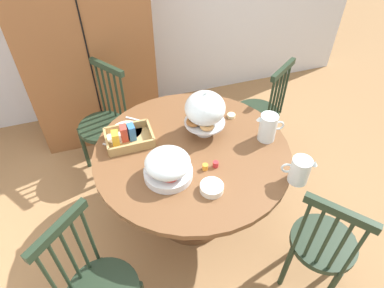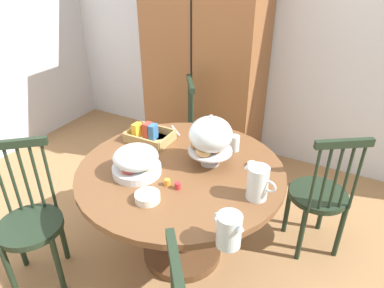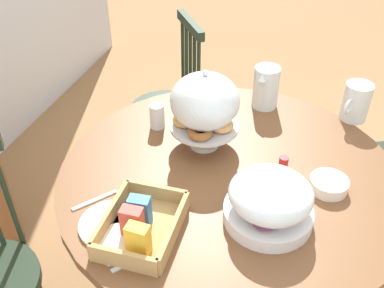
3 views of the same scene
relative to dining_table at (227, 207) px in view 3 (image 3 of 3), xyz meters
name	(u,v)px [view 3 (image 3 of 3)]	position (x,y,z in m)	size (l,w,h in m)	color
ground_plane	(248,284)	(0.06, -0.12, -0.55)	(10.00, 10.00, 0.00)	#997047
dining_table	(227,207)	(0.00, 0.00, 0.00)	(1.31, 1.31, 0.74)	brown
windsor_chair_by_cabinet	(169,109)	(0.80, 0.52, -0.10)	(0.46, 0.46, 0.97)	#1E2D1E
pastry_stand_with_dome	(205,104)	(0.14, 0.14, 0.39)	(0.28, 0.28, 0.34)	silver
fruit_platter_covered	(270,201)	(-0.21, -0.17, 0.28)	(0.30, 0.30, 0.18)	silver
orange_juice_pitcher	(356,103)	(0.52, -0.45, 0.27)	(0.19, 0.12, 0.17)	silver
milk_pitcher	(266,89)	(0.52, -0.06, 0.28)	(0.20, 0.12, 0.20)	silver
cereal_basket	(140,226)	(-0.39, 0.21, 0.23)	(0.32, 0.24, 0.12)	tan
china_plate_large	(112,224)	(-0.38, 0.32, 0.20)	(0.22, 0.22, 0.01)	white
china_plate_small	(117,242)	(-0.45, 0.27, 0.21)	(0.15, 0.15, 0.01)	white
cereal_bowl	(329,184)	(0.00, -0.36, 0.21)	(0.14, 0.14, 0.04)	white
drinking_glass	(157,116)	(0.21, 0.37, 0.25)	(0.06, 0.06, 0.11)	silver
butter_dish	(196,108)	(0.39, 0.24, 0.20)	(0.06, 0.06, 0.02)	beige
jam_jar_strawberry	(284,162)	(0.09, -0.19, 0.21)	(0.04, 0.04, 0.04)	#B7282D
jam_jar_apricot	(282,173)	(0.02, -0.19, 0.21)	(0.04, 0.04, 0.04)	orange
table_knife	(132,252)	(-0.47, 0.21, 0.19)	(0.17, 0.01, 0.01)	silver
dinner_fork	(136,259)	(-0.49, 0.19, 0.19)	(0.17, 0.01, 0.01)	silver
soup_spoon	(95,200)	(-0.29, 0.43, 0.19)	(0.17, 0.01, 0.01)	silver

